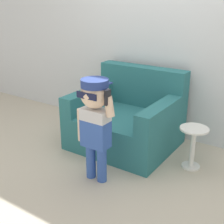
{
  "coord_description": "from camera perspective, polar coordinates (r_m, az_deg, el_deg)",
  "views": [
    {
      "loc": [
        1.52,
        -2.78,
        1.66
      ],
      "look_at": [
        -0.11,
        -0.34,
        0.55
      ],
      "focal_mm": 50.0,
      "sensor_mm": 36.0,
      "label": 1
    }
  ],
  "objects": [
    {
      "name": "side_table",
      "position": [
        3.22,
        14.57,
        -5.63
      ],
      "size": [
        0.29,
        0.29,
        0.44
      ],
      "color": "white",
      "rests_on": "ground_plane"
    },
    {
      "name": "person_child",
      "position": [
        2.77,
        -3.1,
        -0.53
      ],
      "size": [
        0.4,
        0.3,
        0.98
      ],
      "color": "#3356AD",
      "rests_on": "ground_plane"
    },
    {
      "name": "ground_plane",
      "position": [
        3.58,
        4.52,
        -6.97
      ],
      "size": [
        10.0,
        10.0,
        0.0
      ],
      "primitive_type": "plane",
      "color": "#BCB29E"
    },
    {
      "name": "wall_back",
      "position": [
        3.74,
        9.91,
        14.92
      ],
      "size": [
        10.0,
        0.05,
        2.6
      ],
      "color": "silver",
      "rests_on": "ground_plane"
    },
    {
      "name": "armchair",
      "position": [
        3.61,
        2.86,
        -1.46
      ],
      "size": [
        1.1,
        0.97,
        0.87
      ],
      "color": "#286B70",
      "rests_on": "ground_plane"
    }
  ]
}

